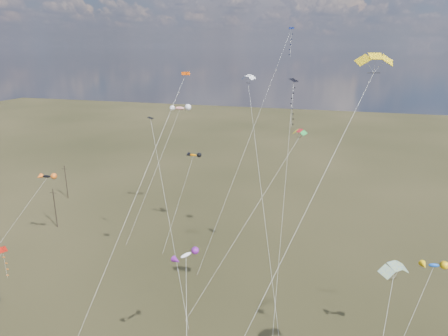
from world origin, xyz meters
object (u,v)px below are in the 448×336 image
(utility_pole_far, at_px, (66,182))
(novelty_black_orange, at_px, (46,177))
(parafoil_yellow, at_px, (375,58))
(diamond_black_high, at_px, (292,113))
(utility_pole_near, at_px, (55,208))

(utility_pole_far, xyz_separation_m, novelty_black_orange, (13.00, -20.82, 9.03))
(parafoil_yellow, bearing_deg, diamond_black_high, 113.04)
(utility_pole_far, height_order, parafoil_yellow, parafoil_yellow)
(utility_pole_far, bearing_deg, diamond_black_high, -18.52)
(utility_pole_far, xyz_separation_m, parafoil_yellow, (62.41, -38.72, 29.37))
(utility_pole_far, relative_size, parafoil_yellow, 0.23)
(utility_pole_near, relative_size, novelty_black_orange, 0.58)
(utility_pole_near, distance_m, parafoil_yellow, 66.59)
(utility_pole_near, distance_m, diamond_black_high, 50.44)
(utility_pole_near, relative_size, utility_pole_far, 1.00)
(utility_pole_far, bearing_deg, novelty_black_orange, -58.02)
(utility_pole_far, height_order, novelty_black_orange, novelty_black_orange)
(utility_pole_near, xyz_separation_m, utility_pole_far, (-8.00, 14.00, 0.00))
(utility_pole_far, bearing_deg, parafoil_yellow, -31.82)
(utility_pole_far, distance_m, parafoil_yellow, 79.10)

